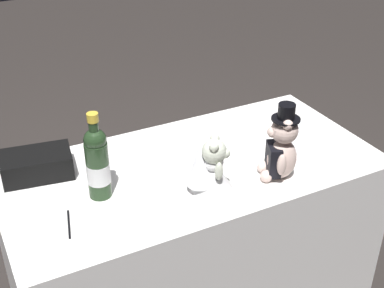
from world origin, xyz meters
name	(u,v)px	position (x,y,z in m)	size (l,w,h in m)	color
reception_table	(192,240)	(0.00, 0.00, 0.39)	(1.52, 0.75, 0.78)	white
teddy_bear_groom	(281,148)	(0.26, -0.22, 0.91)	(0.15, 0.15, 0.31)	beige
teddy_bear_bride	(210,169)	(-0.02, -0.19, 0.88)	(0.21, 0.20, 0.23)	white
champagne_bottle	(97,162)	(-0.39, -0.03, 0.92)	(0.09, 0.09, 0.34)	#233B20
signing_pen	(69,223)	(-0.55, -0.14, 0.78)	(0.04, 0.15, 0.01)	black
gift_case_black	(37,165)	(-0.57, 0.21, 0.83)	(0.29, 0.20, 0.10)	black
guestbook	(305,137)	(0.54, -0.03, 0.79)	(0.20, 0.28, 0.02)	white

